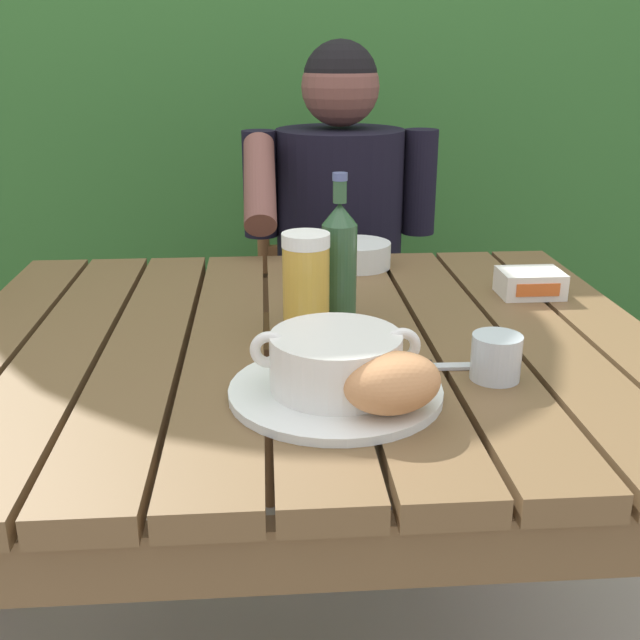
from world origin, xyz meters
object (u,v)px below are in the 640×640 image
object	(u,v)px
water_glass_small	(496,357)
beer_bottle	(339,262)
bread_roll	(392,383)
butter_tub	(530,283)
diner_bowl	(357,255)
person_eating	(340,247)
soup_bowl	(336,360)
beer_glass	(306,286)
table_knife	(431,366)
chair_near_diner	(333,314)
serving_plate	(335,391)

from	to	relation	value
water_glass_small	beer_bottle	bearing A→B (deg)	128.68
bread_roll	butter_tub	world-z (taller)	bread_roll
diner_bowl	person_eating	bearing A→B (deg)	90.49
water_glass_small	bread_roll	bearing A→B (deg)	-146.06
soup_bowl	diner_bowl	xyz separation A→B (m)	(0.10, 0.61, -0.02)
soup_bowl	bread_roll	world-z (taller)	soup_bowl
person_eating	beer_glass	xyz separation A→B (m)	(-0.13, -0.74, 0.13)
beer_bottle	diner_bowl	size ratio (longest dim) A/B	1.78
diner_bowl	butter_tub	bearing A→B (deg)	-36.11
soup_bowl	person_eating	bearing A→B (deg)	84.01
table_knife	diner_bowl	distance (m)	0.54
water_glass_small	diner_bowl	size ratio (longest dim) A/B	0.50
beer_bottle	butter_tub	size ratio (longest dim) A/B	2.19
chair_near_diner	water_glass_small	xyz separation A→B (m)	(0.12, -1.11, 0.33)
chair_near_diner	water_glass_small	world-z (taller)	chair_near_diner
butter_tub	person_eating	bearing A→B (deg)	118.32
chair_near_diner	table_knife	bearing A→B (deg)	-87.80
chair_near_diner	table_knife	world-z (taller)	chair_near_diner
chair_near_diner	beer_glass	xyz separation A→B (m)	(-0.13, -0.93, 0.38)
serving_plate	beer_bottle	size ratio (longest dim) A/B	1.14
beer_glass	butter_tub	bearing A→B (deg)	23.27
soup_bowl	diner_bowl	bearing A→B (deg)	80.49
chair_near_diner	beer_bottle	size ratio (longest dim) A/B	3.70
person_eating	butter_tub	xyz separation A→B (m)	(0.30, -0.55, 0.07)
person_eating	water_glass_small	xyz separation A→B (m)	(0.13, -0.92, 0.08)
table_knife	diner_bowl	xyz separation A→B (m)	(-0.04, 0.54, 0.02)
beer_glass	table_knife	world-z (taller)	beer_glass
bread_roll	butter_tub	distance (m)	0.58
person_eating	bread_roll	xyz separation A→B (m)	(-0.04, -1.02, 0.09)
chair_near_diner	water_glass_small	distance (m)	1.17
person_eating	table_knife	distance (m)	0.88
person_eating	diner_bowl	world-z (taller)	person_eating
chair_near_diner	table_knife	xyz separation A→B (m)	(0.04, -1.07, 0.30)
beer_glass	table_knife	size ratio (longest dim) A/B	1.06
beer_bottle	water_glass_small	world-z (taller)	beer_bottle
beer_glass	beer_bottle	size ratio (longest dim) A/B	0.68
soup_bowl	table_knife	size ratio (longest dim) A/B	1.41
bread_roll	diner_bowl	distance (m)	0.69
serving_plate	diner_bowl	distance (m)	0.62
serving_plate	beer_glass	bearing A→B (deg)	97.02
chair_near_diner	person_eating	xyz separation A→B (m)	(-0.00, -0.20, 0.25)
beer_glass	butter_tub	size ratio (longest dim) A/B	1.48
beer_bottle	soup_bowl	bearing A→B (deg)	-96.46
bread_roll	table_knife	world-z (taller)	bread_roll
person_eating	table_knife	xyz separation A→B (m)	(0.04, -0.88, 0.05)
person_eating	water_glass_small	distance (m)	0.93
beer_bottle	water_glass_small	xyz separation A→B (m)	(0.19, -0.24, -0.07)
person_eating	beer_glass	size ratio (longest dim) A/B	7.19
serving_plate	butter_tub	bearing A→B (deg)	45.01
soup_bowl	diner_bowl	distance (m)	0.62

